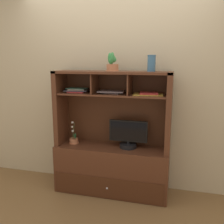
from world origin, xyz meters
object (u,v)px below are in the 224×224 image
object	(u,v)px
media_console	(112,156)
tv_monitor	(128,136)
magazine_stack_left	(148,94)
magazine_stack_centre	(78,90)
magazine_stack_right	(112,92)
potted_orchid	(74,140)
potted_succulent	(112,64)
ceramic_vase	(152,63)

from	to	relation	value
media_console	tv_monitor	size ratio (longest dim) A/B	3.27
media_console	magazine_stack_left	bearing A→B (deg)	-1.59
magazine_stack_left	magazine_stack_centre	xyz separation A→B (m)	(-0.90, 0.05, 0.01)
magazine_stack_left	magazine_stack_right	world-z (taller)	same
potted_orchid	magazine_stack_left	size ratio (longest dim) A/B	0.81
potted_succulent	magazine_stack_right	bearing A→B (deg)	133.96
tv_monitor	ceramic_vase	world-z (taller)	ceramic_vase
magazine_stack_centre	magazine_stack_right	bearing A→B (deg)	-1.19
potted_orchid	magazine_stack_centre	distance (m)	0.65
magazine_stack_centre	ceramic_vase	bearing A→B (deg)	-2.67
tv_monitor	magazine_stack_centre	size ratio (longest dim) A/B	1.52
magazine_stack_right	potted_succulent	bearing A→B (deg)	-46.04
magazine_stack_left	magazine_stack_centre	distance (m)	0.90
ceramic_vase	media_console	bearing A→B (deg)	179.60
magazine_stack_centre	ceramic_vase	xyz separation A→B (m)	(0.92, -0.04, 0.34)
potted_orchid	ceramic_vase	world-z (taller)	ceramic_vase
tv_monitor	magazine_stack_right	distance (m)	0.58
tv_monitor	potted_orchid	world-z (taller)	tv_monitor
magazine_stack_centre	magazine_stack_right	distance (m)	0.45
potted_orchid	magazine_stack_right	world-z (taller)	magazine_stack_right
ceramic_vase	magazine_stack_left	bearing A→B (deg)	-159.75
tv_monitor	potted_succulent	size ratio (longest dim) A/B	2.17
media_console	potted_orchid	distance (m)	0.55
magazine_stack_left	potted_succulent	bearing A→B (deg)	175.87
media_console	magazine_stack_left	world-z (taller)	media_console
magazine_stack_right	potted_succulent	world-z (taller)	potted_succulent
magazine_stack_left	tv_monitor	bearing A→B (deg)	176.45
media_console	potted_orchid	size ratio (longest dim) A/B	5.32
potted_succulent	magazine_stack_centre	bearing A→B (deg)	177.48
magazine_stack_centre	potted_succulent	distance (m)	0.56
potted_succulent	ceramic_vase	size ratio (longest dim) A/B	1.17
ceramic_vase	potted_succulent	bearing A→B (deg)	177.18
media_console	magazine_stack_left	size ratio (longest dim) A/B	4.30
tv_monitor	magazine_stack_right	xyz separation A→B (m)	(-0.22, 0.03, 0.54)
potted_orchid	magazine_stack_left	xyz separation A→B (m)	(0.95, -0.00, 0.63)
magazine_stack_right	media_console	bearing A→B (deg)	-65.07
media_console	potted_succulent	distance (m)	1.15
potted_orchid	magazine_stack_left	bearing A→B (deg)	-0.25
magazine_stack_left	magazine_stack_centre	bearing A→B (deg)	176.69
media_console	magazine_stack_centre	world-z (taller)	media_console
tv_monitor	magazine_stack_left	bearing A→B (deg)	-3.55
potted_orchid	magazine_stack_centre	bearing A→B (deg)	41.65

